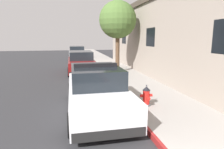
# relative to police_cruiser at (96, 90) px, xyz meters

# --- Properties ---
(ground_plane) EXTENTS (32.46, 60.00, 0.20)m
(ground_plane) POSITION_rel_police_cruiser_xyz_m (-3.48, 5.19, -0.84)
(ground_plane) COLOR #2B2B2D
(sidewalk_pavement) EXTENTS (2.70, 60.00, 0.16)m
(sidewalk_pavement) POSITION_rel_police_cruiser_xyz_m (2.52, 5.19, -0.66)
(sidewalk_pavement) COLOR gray
(sidewalk_pavement) RESTS_ON ground
(curb_painted_edge) EXTENTS (0.08, 60.00, 0.16)m
(curb_painted_edge) POSITION_rel_police_cruiser_xyz_m (1.13, 5.19, -0.66)
(curb_painted_edge) COLOR maroon
(curb_painted_edge) RESTS_ON ground
(storefront_building) EXTENTS (7.77, 21.50, 5.05)m
(storefront_building) POSITION_rel_police_cruiser_xyz_m (7.63, 4.59, 1.79)
(storefront_building) COLOR gray
(storefront_building) RESTS_ON ground
(police_cruiser) EXTENTS (1.94, 4.84, 1.68)m
(police_cruiser) POSITION_rel_police_cruiser_xyz_m (0.00, 0.00, 0.00)
(police_cruiser) COLOR white
(police_cruiser) RESTS_ON ground
(parked_car_silver_ahead) EXTENTS (1.94, 4.84, 1.56)m
(parked_car_silver_ahead) POSITION_rel_police_cruiser_xyz_m (-0.09, 8.13, -0.00)
(parked_car_silver_ahead) COLOR maroon
(parked_car_silver_ahead) RESTS_ON ground
(parked_car_dark_far) EXTENTS (1.94, 4.84, 1.56)m
(parked_car_dark_far) POSITION_rel_police_cruiser_xyz_m (-0.09, 17.54, -0.00)
(parked_car_dark_far) COLOR #B2B5BA
(parked_car_dark_far) RESTS_ON ground
(fire_hydrant) EXTENTS (0.44, 0.40, 0.76)m
(fire_hydrant) POSITION_rel_police_cruiser_xyz_m (1.74, -0.30, -0.23)
(fire_hydrant) COLOR #4C4C51
(fire_hydrant) RESTS_ON sidewalk_pavement
(street_tree) EXTENTS (2.51, 2.51, 4.83)m
(street_tree) POSITION_rel_police_cruiser_xyz_m (2.35, 6.64, 2.97)
(street_tree) COLOR brown
(street_tree) RESTS_ON sidewalk_pavement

